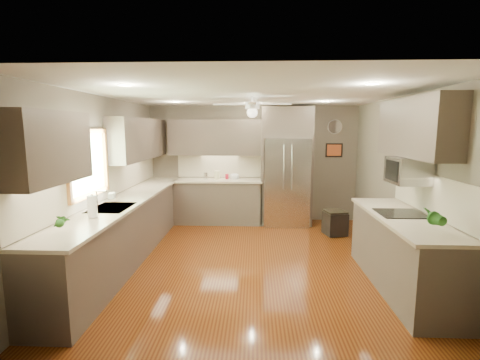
# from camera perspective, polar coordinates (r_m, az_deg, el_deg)

# --- Properties ---
(floor) EXTENTS (5.00, 5.00, 0.00)m
(floor) POSITION_cam_1_polar(r_m,az_deg,el_deg) (5.48, 1.87, -13.13)
(floor) COLOR #491B09
(floor) RESTS_ON ground
(ceiling) EXTENTS (5.00, 5.00, 0.00)m
(ceiling) POSITION_cam_1_polar(r_m,az_deg,el_deg) (5.12, 2.01, 13.86)
(ceiling) COLOR white
(ceiling) RESTS_ON ground
(wall_back) EXTENTS (4.50, 0.00, 4.50)m
(wall_back) POSITION_cam_1_polar(r_m,az_deg,el_deg) (7.64, 2.12, 2.71)
(wall_back) COLOR #63594C
(wall_back) RESTS_ON ground
(wall_front) EXTENTS (4.50, 0.00, 4.50)m
(wall_front) POSITION_cam_1_polar(r_m,az_deg,el_deg) (2.71, 1.42, -8.06)
(wall_front) COLOR #63594C
(wall_front) RESTS_ON ground
(wall_left) EXTENTS (0.00, 5.00, 5.00)m
(wall_left) POSITION_cam_1_polar(r_m,az_deg,el_deg) (5.64, -21.56, 0.05)
(wall_left) COLOR #63594C
(wall_left) RESTS_ON ground
(wall_right) EXTENTS (0.00, 5.00, 5.00)m
(wall_right) POSITION_cam_1_polar(r_m,az_deg,el_deg) (5.61, 25.59, -0.25)
(wall_right) COLOR #63594C
(wall_right) RESTS_ON ground
(canister_b) EXTENTS (0.10, 0.10, 0.15)m
(canister_b) POSITION_cam_1_polar(r_m,az_deg,el_deg) (7.43, -5.63, 0.64)
(canister_b) COLOR silver
(canister_b) RESTS_ON back_run
(canister_c) EXTENTS (0.13, 0.13, 0.19)m
(canister_c) POSITION_cam_1_polar(r_m,az_deg,el_deg) (7.40, -3.80, 0.79)
(canister_c) COLOR beige
(canister_c) RESTS_ON back_run
(canister_d) EXTENTS (0.09, 0.09, 0.11)m
(canister_d) POSITION_cam_1_polar(r_m,az_deg,el_deg) (7.41, -2.16, 0.58)
(canister_d) COLOR maroon
(canister_d) RESTS_ON back_run
(soap_bottle) EXTENTS (0.10, 0.10, 0.19)m
(soap_bottle) POSITION_cam_1_polar(r_m,az_deg,el_deg) (5.49, -20.17, -2.36)
(soap_bottle) COLOR white
(soap_bottle) RESTS_ON left_run
(potted_plant_left) EXTENTS (0.17, 0.14, 0.27)m
(potted_plant_left) POSITION_cam_1_polar(r_m,az_deg,el_deg) (4.02, -27.52, -6.07)
(potted_plant_left) COLOR #225919
(potted_plant_left) RESTS_ON left_run
(potted_plant_right) EXTENTS (0.21, 0.18, 0.33)m
(potted_plant_right) POSITION_cam_1_polar(r_m,az_deg,el_deg) (4.15, 29.06, -5.36)
(potted_plant_right) COLOR #225919
(potted_plant_right) RESTS_ON right_run
(bowl) EXTENTS (0.20, 0.20, 0.05)m
(bowl) POSITION_cam_1_polar(r_m,az_deg,el_deg) (7.41, -0.90, 0.30)
(bowl) COLOR beige
(bowl) RESTS_ON back_run
(left_run) EXTENTS (0.65, 4.70, 1.45)m
(left_run) POSITION_cam_1_polar(r_m,az_deg,el_deg) (5.82, -17.87, -7.23)
(left_run) COLOR #4D3F38
(left_run) RESTS_ON ground
(back_run) EXTENTS (1.85, 0.65, 1.45)m
(back_run) POSITION_cam_1_polar(r_m,az_deg,el_deg) (7.50, -3.49, -3.33)
(back_run) COLOR #4D3F38
(back_run) RESTS_ON ground
(uppers) EXTENTS (4.50, 4.70, 0.95)m
(uppers) POSITION_cam_1_polar(r_m,az_deg,el_deg) (5.86, -5.28, 7.01)
(uppers) COLOR #4D3F38
(uppers) RESTS_ON wall_left
(window) EXTENTS (0.05, 1.12, 0.92)m
(window) POSITION_cam_1_polar(r_m,az_deg,el_deg) (5.15, -23.69, 2.53)
(window) COLOR #BFF2B2
(window) RESTS_ON wall_left
(sink) EXTENTS (0.50, 0.70, 0.32)m
(sink) POSITION_cam_1_polar(r_m,az_deg,el_deg) (5.13, -20.35, -4.60)
(sink) COLOR silver
(sink) RESTS_ON left_run
(refrigerator) EXTENTS (1.06, 0.75, 2.45)m
(refrigerator) POSITION_cam_1_polar(r_m,az_deg,el_deg) (7.33, 7.58, 1.91)
(refrigerator) COLOR silver
(refrigerator) RESTS_ON ground
(right_run) EXTENTS (0.70, 2.20, 1.45)m
(right_run) POSITION_cam_1_polar(r_m,az_deg,el_deg) (4.94, 25.20, -10.47)
(right_run) COLOR #4D3F38
(right_run) RESTS_ON ground
(microwave) EXTENTS (0.43, 0.55, 0.34)m
(microwave) POSITION_cam_1_polar(r_m,az_deg,el_deg) (4.99, 25.85, 1.41)
(microwave) COLOR silver
(microwave) RESTS_ON wall_right
(ceiling_fan) EXTENTS (1.18, 1.18, 0.32)m
(ceiling_fan) POSITION_cam_1_polar(r_m,az_deg,el_deg) (5.41, 2.02, 11.79)
(ceiling_fan) COLOR white
(ceiling_fan) RESTS_ON ceiling
(recessed_lights) EXTENTS (2.84, 3.14, 0.01)m
(recessed_lights) POSITION_cam_1_polar(r_m,az_deg,el_deg) (5.52, 1.62, 13.41)
(recessed_lights) COLOR white
(recessed_lights) RESTS_ON ceiling
(wall_clock) EXTENTS (0.30, 0.03, 0.30)m
(wall_clock) POSITION_cam_1_polar(r_m,az_deg,el_deg) (7.77, 15.31, 8.42)
(wall_clock) COLOR white
(wall_clock) RESTS_ON wall_back
(framed_print) EXTENTS (0.36, 0.03, 0.30)m
(framed_print) POSITION_cam_1_polar(r_m,az_deg,el_deg) (7.78, 15.17, 4.74)
(framed_print) COLOR black
(framed_print) RESTS_ON wall_back
(stool) EXTENTS (0.45, 0.45, 0.46)m
(stool) POSITION_cam_1_polar(r_m,az_deg,el_deg) (6.89, 15.31, -6.80)
(stool) COLOR black
(stool) RESTS_ON ground
(paper_towel) EXTENTS (0.11, 0.11, 0.29)m
(paper_towel) POSITION_cam_1_polar(r_m,az_deg,el_deg) (4.60, -23.08, -3.99)
(paper_towel) COLOR white
(paper_towel) RESTS_ON left_run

